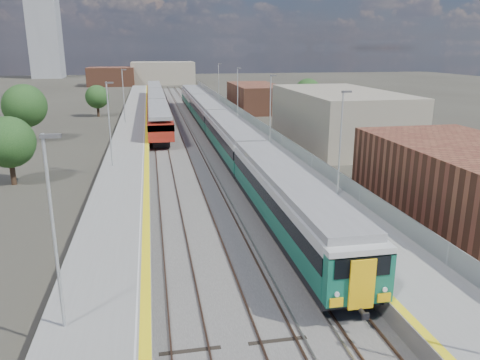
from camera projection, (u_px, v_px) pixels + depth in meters
name	position (u px, v px, depth m)	size (l,w,h in m)	color
ground	(204.00, 140.00, 59.78)	(320.00, 320.00, 0.00)	#47443A
ballast_bed	(185.00, 137.00, 61.73)	(10.50, 155.00, 0.06)	#565451
tracks	(188.00, 134.00, 63.40)	(8.96, 160.00, 0.17)	#4C3323
platform_right	(241.00, 131.00, 62.94)	(4.70, 155.00, 8.52)	slate
platform_left	(132.00, 135.00, 60.36)	(4.30, 155.00, 8.52)	slate
buildings	(108.00, 50.00, 137.35)	(72.00, 185.50, 40.00)	brown
green_train	(217.00, 123.00, 58.27)	(3.00, 83.39, 3.30)	black
red_train	(156.00, 102.00, 80.98)	(3.01, 60.99, 3.80)	black
tree_a	(9.00, 142.00, 39.21)	(4.35, 4.35, 5.89)	#382619
tree_b	(25.00, 106.00, 57.09)	(5.28, 5.28, 7.16)	#382619
tree_c	(97.00, 97.00, 79.26)	(3.93, 3.93, 5.33)	#382619
tree_d	(308.00, 92.00, 80.84)	(4.66, 4.66, 6.32)	#382619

